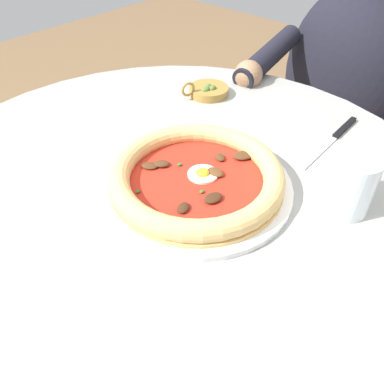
{
  "coord_description": "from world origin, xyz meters",
  "views": [
    {
      "loc": [
        0.36,
        0.37,
        1.17
      ],
      "look_at": [
        -0.02,
        0.03,
        0.73
      ],
      "focal_mm": 36.35,
      "sensor_mm": 36.0,
      "label": 1
    }
  ],
  "objects_px": {
    "dining_table": "(174,237)",
    "water_glass": "(348,186)",
    "steak_knife": "(338,134)",
    "olive_pan": "(208,90)",
    "pizza_on_plate": "(196,178)",
    "cafe_chair_diner": "(350,109)",
    "diner_person": "(327,136)"
  },
  "relations": [
    {
      "from": "dining_table",
      "to": "water_glass",
      "type": "relative_size",
      "value": 10.11
    },
    {
      "from": "dining_table",
      "to": "steak_knife",
      "type": "height_order",
      "value": "steak_knife"
    },
    {
      "from": "steak_knife",
      "to": "olive_pan",
      "type": "bearing_deg",
      "value": -82.7
    },
    {
      "from": "dining_table",
      "to": "pizza_on_plate",
      "type": "relative_size",
      "value": 3.04
    },
    {
      "from": "pizza_on_plate",
      "to": "olive_pan",
      "type": "bearing_deg",
      "value": -142.86
    },
    {
      "from": "pizza_on_plate",
      "to": "cafe_chair_diner",
      "type": "relative_size",
      "value": 0.35
    },
    {
      "from": "dining_table",
      "to": "olive_pan",
      "type": "distance_m",
      "value": 0.36
    },
    {
      "from": "dining_table",
      "to": "pizza_on_plate",
      "type": "height_order",
      "value": "pizza_on_plate"
    },
    {
      "from": "water_glass",
      "to": "steak_knife",
      "type": "height_order",
      "value": "water_glass"
    },
    {
      "from": "pizza_on_plate",
      "to": "water_glass",
      "type": "bearing_deg",
      "value": 120.59
    },
    {
      "from": "water_glass",
      "to": "diner_person",
      "type": "xyz_separation_m",
      "value": [
        -0.58,
        -0.26,
        -0.29
      ]
    },
    {
      "from": "dining_table",
      "to": "pizza_on_plate",
      "type": "bearing_deg",
      "value": 107.26
    },
    {
      "from": "dining_table",
      "to": "diner_person",
      "type": "relative_size",
      "value": 0.87
    },
    {
      "from": "olive_pan",
      "to": "dining_table",
      "type": "bearing_deg",
      "value": 29.33
    },
    {
      "from": "steak_knife",
      "to": "cafe_chair_diner",
      "type": "bearing_deg",
      "value": -163.24
    },
    {
      "from": "steak_knife",
      "to": "cafe_chair_diner",
      "type": "height_order",
      "value": "cafe_chair_diner"
    },
    {
      "from": "pizza_on_plate",
      "to": "diner_person",
      "type": "height_order",
      "value": "diner_person"
    },
    {
      "from": "water_glass",
      "to": "cafe_chair_diner",
      "type": "distance_m",
      "value": 0.81
    },
    {
      "from": "pizza_on_plate",
      "to": "olive_pan",
      "type": "xyz_separation_m",
      "value": [
        -0.27,
        -0.2,
        -0.01
      ]
    },
    {
      "from": "pizza_on_plate",
      "to": "steak_knife",
      "type": "height_order",
      "value": "pizza_on_plate"
    },
    {
      "from": "diner_person",
      "to": "cafe_chair_diner",
      "type": "height_order",
      "value": "diner_person"
    },
    {
      "from": "cafe_chair_diner",
      "to": "steak_knife",
      "type": "bearing_deg",
      "value": 16.76
    },
    {
      "from": "pizza_on_plate",
      "to": "steak_knife",
      "type": "distance_m",
      "value": 0.33
    },
    {
      "from": "water_glass",
      "to": "diner_person",
      "type": "height_order",
      "value": "diner_person"
    },
    {
      "from": "dining_table",
      "to": "water_glass",
      "type": "height_order",
      "value": "water_glass"
    },
    {
      "from": "water_glass",
      "to": "cafe_chair_diner",
      "type": "bearing_deg",
      "value": -160.12
    },
    {
      "from": "dining_table",
      "to": "water_glass",
      "type": "distance_m",
      "value": 0.34
    },
    {
      "from": "steak_knife",
      "to": "diner_person",
      "type": "xyz_separation_m",
      "value": [
        -0.39,
        -0.16,
        -0.25
      ]
    },
    {
      "from": "cafe_chair_diner",
      "to": "diner_person",
      "type": "bearing_deg",
      "value": 0.25
    },
    {
      "from": "water_glass",
      "to": "cafe_chair_diner",
      "type": "relative_size",
      "value": 0.11
    },
    {
      "from": "olive_pan",
      "to": "diner_person",
      "type": "bearing_deg",
      "value": 160.92
    },
    {
      "from": "dining_table",
      "to": "olive_pan",
      "type": "height_order",
      "value": "olive_pan"
    }
  ]
}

